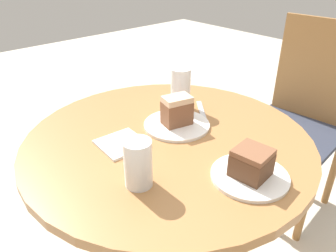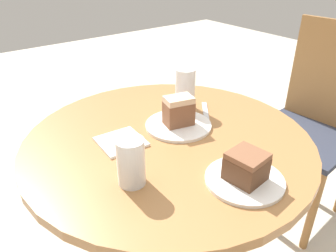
% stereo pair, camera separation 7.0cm
% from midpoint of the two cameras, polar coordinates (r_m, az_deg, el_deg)
% --- Properties ---
extents(table, '(0.92, 0.92, 0.71)m').
position_cam_midpoint_polar(table, '(1.14, -1.79, -9.02)').
color(table, '#9E6B3D').
rests_on(table, ground_plane).
extents(chair, '(0.46, 0.43, 0.96)m').
position_cam_midpoint_polar(chair, '(1.73, 20.89, 1.42)').
color(chair, olive).
rests_on(chair, ground_plane).
extents(plate_near, '(0.22, 0.22, 0.01)m').
position_cam_midpoint_polar(plate_near, '(1.11, -0.29, 0.19)').
color(plate_near, white).
rests_on(plate_near, table).
extents(plate_far, '(0.21, 0.21, 0.01)m').
position_cam_midpoint_polar(plate_far, '(0.89, 11.82, -8.57)').
color(plate_far, white).
rests_on(plate_far, table).
extents(cake_slice_near, '(0.08, 0.11, 0.10)m').
position_cam_midpoint_polar(cake_slice_near, '(1.08, -0.29, 2.69)').
color(cake_slice_near, brown).
rests_on(cake_slice_near, plate_near).
extents(cake_slice_far, '(0.10, 0.10, 0.08)m').
position_cam_midpoint_polar(cake_slice_far, '(0.86, 12.11, -6.30)').
color(cake_slice_far, brown).
rests_on(cake_slice_far, plate_far).
extents(glass_lemonade, '(0.07, 0.07, 0.16)m').
position_cam_midpoint_polar(glass_lemonade, '(1.21, 0.52, 6.16)').
color(glass_lemonade, beige).
rests_on(glass_lemonade, table).
extents(glass_water, '(0.07, 0.07, 0.13)m').
position_cam_midpoint_polar(glass_water, '(0.83, -7.66, -7.00)').
color(glass_water, silver).
rests_on(glass_water, table).
extents(napkin_stack, '(0.14, 0.14, 0.01)m').
position_cam_midpoint_polar(napkin_stack, '(1.02, -10.06, -3.06)').
color(napkin_stack, white).
rests_on(napkin_stack, table).
extents(fork, '(0.15, 0.13, 0.00)m').
position_cam_midpoint_polar(fork, '(1.20, 4.25, 2.40)').
color(fork, silver).
rests_on(fork, table).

